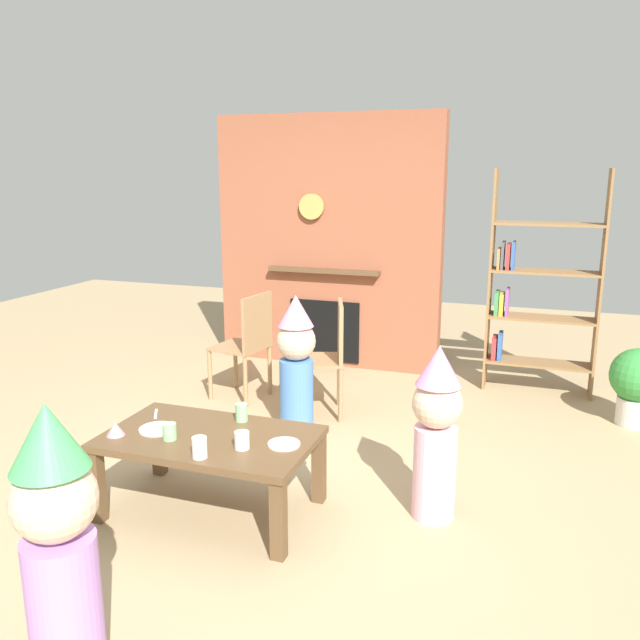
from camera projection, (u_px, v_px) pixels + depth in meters
ground_plane at (275, 489)px, 3.91m from camera, size 12.00×12.00×0.00m
brick_fireplace_feature at (328, 244)px, 6.20m from camera, size 2.20×0.28×2.40m
bookshelf at (535, 291)px, 5.48m from camera, size 0.90×0.28×1.90m
coffee_table at (210, 446)px, 3.58m from camera, size 1.16×0.70×0.46m
paper_cup_near_left at (242, 440)px, 3.38m from camera, size 0.08×0.08×0.09m
paper_cup_near_right at (200, 447)px, 3.27m from camera, size 0.08×0.08×0.11m
paper_cup_center at (242, 412)px, 3.75m from camera, size 0.07×0.07×0.10m
paper_cup_far_left at (170, 432)px, 3.50m from camera, size 0.07×0.07×0.09m
paper_plate_front at (158, 429)px, 3.63m from camera, size 0.21×0.21×0.01m
paper_plate_rear at (284, 444)px, 3.43m from camera, size 0.17×0.17×0.01m
birthday_cake_slice at (115, 429)px, 3.55m from camera, size 0.10×0.10×0.08m
table_fork at (156, 414)px, 3.86m from camera, size 0.09×0.14×0.01m
child_with_cone_hat at (58, 540)px, 2.32m from camera, size 0.31×0.31×1.11m
child_in_pink at (436, 429)px, 3.49m from camera, size 0.27×0.27×0.99m
child_by_the_chairs at (296, 361)px, 4.65m from camera, size 0.28×0.28×1.03m
dining_chair_left at (248, 340)px, 5.34m from camera, size 0.46×0.46×0.90m
dining_chair_middle at (329, 351)px, 5.01m from camera, size 0.51×0.51×0.90m
potted_plant_tall at (638, 382)px, 4.82m from camera, size 0.41×0.41×0.60m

